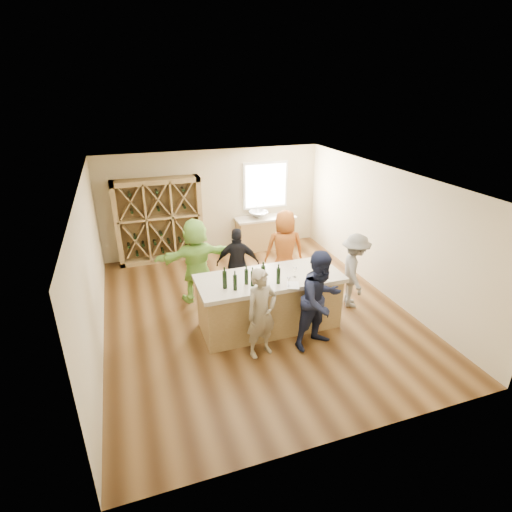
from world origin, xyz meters
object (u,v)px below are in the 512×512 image
object	(u,v)px
person_near_left	(261,313)
person_server	(354,271)
sink	(258,214)
wine_bottle_f	(278,276)
tasting_counter_base	(269,304)
person_far_mid	(238,263)
person_far_left	(196,260)
wine_bottle_c	(246,277)
wine_bottle_e	(263,274)
wine_rack	(159,221)
wine_bottle_a	(225,280)
wine_bottle_d	(253,278)
person_far_right	(285,249)
person_near_right	(320,300)
wine_bottle_b	(235,283)

from	to	relation	value
person_near_left	person_server	distance (m)	2.58
person_near_left	person_server	size ratio (longest dim) A/B	1.02
sink	wine_bottle_f	bearing A→B (deg)	-104.47
tasting_counter_base	wine_bottle_f	bearing A→B (deg)	-80.54
person_near_left	person_far_mid	xyz separation A→B (m)	(0.21, 2.11, -0.02)
person_far_left	wine_bottle_f	xyz separation A→B (m)	(1.14, -1.83, 0.31)
wine_bottle_c	wine_bottle_f	size ratio (longest dim) A/B	0.96
wine_bottle_e	sink	bearing A→B (deg)	71.89
wine_rack	person_far_mid	distance (m)	2.91
wine_bottle_a	person_far_left	world-z (taller)	person_far_left
wine_bottle_d	person_near_left	bearing A→B (deg)	-92.26
sink	person_far_right	bearing A→B (deg)	-94.64
person_near_right	wine_bottle_f	xyz separation A→B (m)	(-0.58, 0.55, 0.31)
tasting_counter_base	person_near_right	bearing A→B (deg)	-53.38
wine_rack	person_far_mid	size ratio (longest dim) A/B	1.38
sink	person_far_left	size ratio (longest dim) A/B	0.29
wine_bottle_e	wine_bottle_f	distance (m)	0.27
tasting_counter_base	person_far_right	size ratio (longest dim) A/B	1.42
tasting_counter_base	wine_bottle_d	xyz separation A→B (m)	(-0.41, -0.23, 0.72)
person_near_right	wine_bottle_b	bearing A→B (deg)	142.49
wine_bottle_a	wine_bottle_b	world-z (taller)	wine_bottle_a
wine_bottle_a	person_near_left	xyz separation A→B (m)	(0.47, -0.60, -0.43)
wine_bottle_d	person_near_left	distance (m)	0.67
wine_bottle_e	person_server	xyz separation A→B (m)	(2.16, 0.38, -0.44)
wine_bottle_d	wine_bottle_e	xyz separation A→B (m)	(0.22, 0.05, 0.02)
wine_rack	wine_bottle_e	bearing A→B (deg)	-71.28
wine_bottle_b	person_far_mid	bearing A→B (deg)	72.12
wine_bottle_a	person_far_left	distance (m)	1.73
tasting_counter_base	person_far_mid	world-z (taller)	person_far_mid
sink	person_near_right	xyz separation A→B (m)	(-0.49, -4.68, -0.10)
wine_rack	person_near_right	world-z (taller)	wine_rack
wine_bottle_a	wine_bottle_d	distance (m)	0.50
wine_bottle_b	person_far_left	world-z (taller)	person_far_left
tasting_counter_base	person_server	bearing A→B (deg)	5.90
wine_bottle_c	person_near_right	xyz separation A→B (m)	(1.13, -0.70, -0.31)
wine_bottle_c	person_far_right	bearing A→B (deg)	48.88
wine_rack	wine_bottle_f	xyz separation A→B (m)	(1.63, -4.21, 0.13)
wine_rack	wine_bottle_c	xyz separation A→B (m)	(1.08, -4.05, 0.12)
person_near_left	person_far_right	distance (m)	2.63
wine_bottle_d	wine_bottle_e	size ratio (longest dim) A/B	0.86
sink	person_server	bearing A→B (deg)	-76.95
person_near_left	person_far_mid	bearing A→B (deg)	68.46
sink	wine_bottle_a	xyz separation A→B (m)	(-2.02, -4.00, 0.23)
person_server	person_far_right	bearing A→B (deg)	59.83
wine_rack	wine_bottle_a	bearing A→B (deg)	-80.51
wine_bottle_e	person_far_left	distance (m)	1.95
person_near_left	person_far_left	xyz separation A→B (m)	(-0.66, 2.29, 0.11)
person_near_left	person_far_right	bearing A→B (deg)	43.05
tasting_counter_base	wine_bottle_a	xyz separation A→B (m)	(-0.90, -0.16, 0.74)
person_near_right	person_far_left	xyz separation A→B (m)	(-1.72, 2.37, 0.01)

